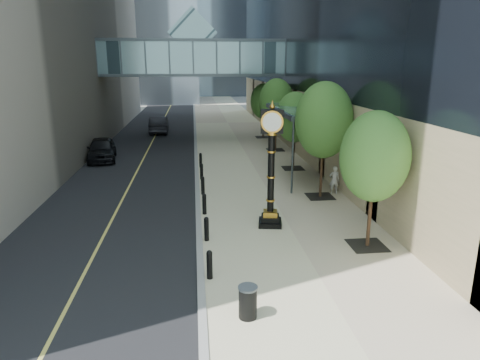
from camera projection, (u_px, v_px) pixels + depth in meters
name	position (u px, v px, depth m)	size (l,w,h in m)	color
ground	(295.00, 291.00, 13.68)	(320.00, 320.00, 0.00)	gray
road	(161.00, 124.00, 51.32)	(8.00, 180.00, 0.02)	black
sidewalk	(228.00, 123.00, 52.14)	(8.00, 180.00, 0.06)	beige
curb	(195.00, 123.00, 51.72)	(0.25, 180.00, 0.07)	gray
skywalk	(193.00, 56.00, 38.19)	(17.00, 4.20, 5.80)	slate
entrance_canopy	(301.00, 111.00, 26.36)	(3.00, 8.00, 4.38)	#383F44
bollard_row	(204.00, 195.00, 21.90)	(0.20, 16.20, 0.90)	black
street_trees	(296.00, 114.00, 27.95)	(2.98, 28.55, 6.12)	black
street_clock	(271.00, 175.00, 18.46)	(1.16, 1.16, 5.35)	black
trash_bin	(248.00, 303.00, 12.03)	(0.52, 0.52, 0.90)	black
pedestrian	(334.00, 180.00, 23.47)	(0.57, 0.37, 1.57)	#ADA99F
car_near	(102.00, 149.00, 31.91)	(1.98, 4.91, 1.67)	black
car_far	(159.00, 125.00, 44.50)	(1.80, 5.17, 1.70)	black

